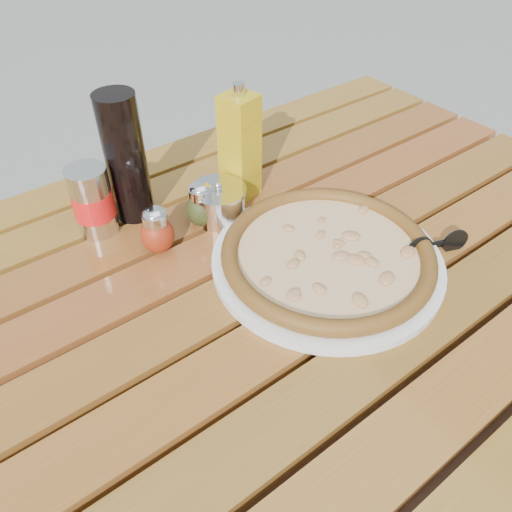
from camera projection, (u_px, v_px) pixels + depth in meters
ground at (261, 490)px, 1.26m from camera, size 60.00×60.00×0.00m
table at (263, 311)px, 0.81m from camera, size 1.40×0.90×0.75m
plate at (327, 261)px, 0.78m from camera, size 0.36×0.36×0.01m
pizza at (328, 253)px, 0.77m from camera, size 0.40×0.40×0.03m
pepper_shaker at (157, 230)px, 0.79m from camera, size 0.06×0.06×0.08m
oregano_shaker at (202, 205)px, 0.84m from camera, size 0.06×0.06×0.08m
dark_bottle at (126, 159)px, 0.81m from camera, size 0.09×0.09×0.22m
soda_can at (93, 202)px, 0.81m from camera, size 0.07×0.07×0.12m
olive_oil_cruet at (240, 147)px, 0.87m from camera, size 0.07×0.07×0.21m
parmesan_tin at (219, 203)px, 0.85m from camera, size 0.12×0.12×0.07m
sunglasses at (436, 245)px, 0.79m from camera, size 0.11×0.05×0.04m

